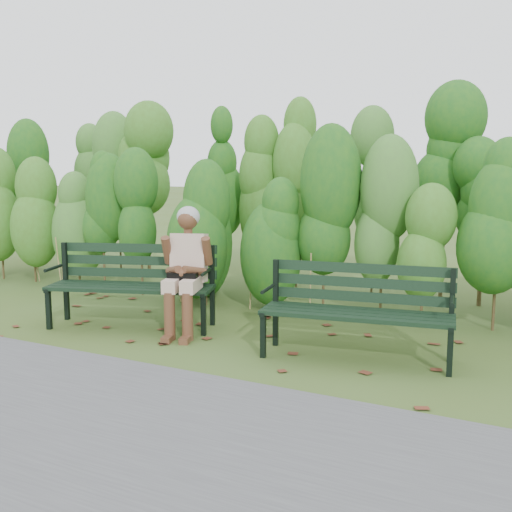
% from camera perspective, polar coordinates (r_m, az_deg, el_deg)
% --- Properties ---
extents(ground, '(80.00, 80.00, 0.00)m').
position_cam_1_polar(ground, '(5.60, -1.64, -8.09)').
color(ground, '#40511C').
extents(footpath, '(60.00, 2.50, 0.01)m').
position_cam_1_polar(footpath, '(3.93, -17.83, -15.75)').
color(footpath, '#474749').
rests_on(footpath, ground).
extents(hedge_band, '(11.04, 1.67, 2.42)m').
position_cam_1_polar(hedge_band, '(7.07, 5.60, 5.66)').
color(hedge_band, '#47381E').
rests_on(hedge_band, ground).
extents(leaf_litter, '(6.08, 2.17, 0.01)m').
position_cam_1_polar(leaf_litter, '(5.56, -3.47, -8.19)').
color(leaf_litter, brown).
rests_on(leaf_litter, ground).
extents(bench_left, '(1.73, 1.03, 0.82)m').
position_cam_1_polar(bench_left, '(6.17, -11.57, -2.09)').
color(bench_left, black).
rests_on(bench_left, ground).
extents(bench_right, '(1.63, 0.75, 0.78)m').
position_cam_1_polar(bench_right, '(5.10, 9.69, -4.47)').
color(bench_right, black).
rests_on(bench_right, ground).
extents(seated_woman, '(0.55, 0.76, 1.22)m').
position_cam_1_polar(seated_woman, '(5.80, -6.70, -0.61)').
color(seated_woman, '#C1A391').
rests_on(seated_woman, ground).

